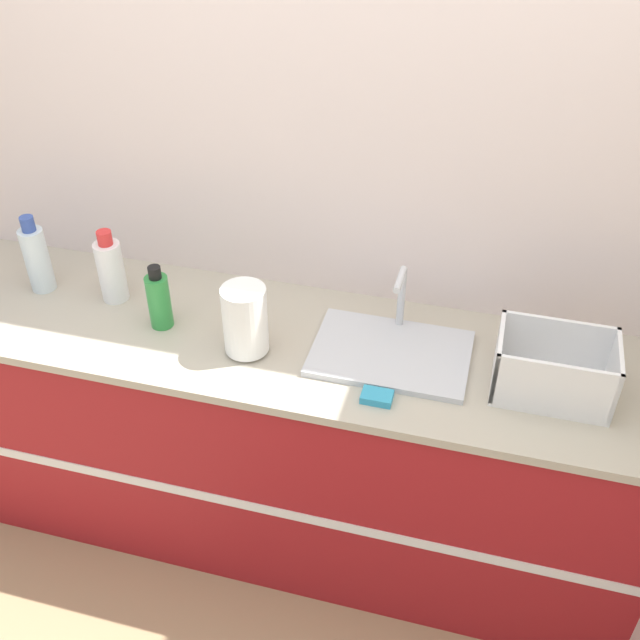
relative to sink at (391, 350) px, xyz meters
The scene contains 10 objects.
ground_plane 1.05m from the sink, 139.36° to the right, with size 12.00×12.00×0.00m, color tan.
wall_back 0.60m from the sink, 138.28° to the left, with size 4.84×0.06×2.60m.
counter_cabinet 0.60m from the sink, behind, with size 2.46×0.63×0.92m.
sink is the anchor object (origin of this frame).
paper_towel_roll 0.46m from the sink, 167.48° to the right, with size 0.14×0.14×0.23m.
dish_rack 0.48m from the sink, ahead, with size 0.33×0.22×0.19m.
bottle_green 0.75m from the sink, behind, with size 0.07×0.07×0.22m.
bottle_clear 1.24m from the sink, behind, with size 0.08×0.08×0.28m.
bottle_white_spray 0.97m from the sink, behind, with size 0.09×0.09×0.26m.
sponge 0.21m from the sink, 90.35° to the right, with size 0.09×0.06×0.02m.
Camera 1 is at (0.61, -1.46, 2.41)m, focal length 42.00 mm.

